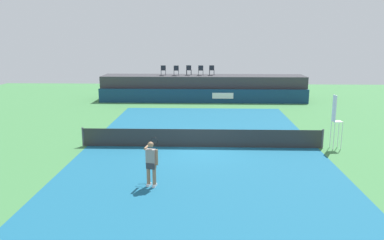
{
  "coord_description": "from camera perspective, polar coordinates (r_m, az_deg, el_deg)",
  "views": [
    {
      "loc": [
        0.14,
        -19.34,
        5.65
      ],
      "look_at": [
        -0.56,
        2.0,
        1.0
      ],
      "focal_mm": 36.2,
      "sensor_mm": 36.0,
      "label": 1
    }
  ],
  "objects": [
    {
      "name": "ground_plane",
      "position": [
        23.04,
        1.48,
        -1.91
      ],
      "size": [
        48.0,
        48.0,
        0.0
      ],
      "primitive_type": "plane",
      "color": "#3D7A42"
    },
    {
      "name": "spectator_platform",
      "position": [
        34.94,
        1.64,
        4.79
      ],
      "size": [
        18.0,
        2.8,
        2.2
      ],
      "primitive_type": "cube",
      "color": "#38383D",
      "rests_on": "ground"
    },
    {
      "name": "spectator_chair_right",
      "position": [
        34.8,
        1.3,
        7.41
      ],
      "size": [
        0.44,
        0.44,
        0.89
      ],
      "color": "#1E232D",
      "rests_on": "spectator_platform"
    },
    {
      "name": "tennis_player",
      "position": [
        14.85,
        -6.02,
        -6.2
      ],
      "size": [
        0.56,
        1.23,
        1.77
      ],
      "color": "white",
      "rests_on": "court_inner"
    },
    {
      "name": "net_post_near",
      "position": [
        21.0,
        -15.77,
        -2.39
      ],
      "size": [
        0.1,
        0.1,
        1.0
      ],
      "primitive_type": "cylinder",
      "color": "#4C4C51",
      "rests_on": "ground"
    },
    {
      "name": "umpire_chair",
      "position": [
        20.83,
        20.38,
        0.26
      ],
      "size": [
        0.48,
        0.48,
        2.76
      ],
      "color": "white",
      "rests_on": "ground"
    },
    {
      "name": "sponsor_wall",
      "position": [
        33.23,
        1.64,
        3.54
      ],
      "size": [
        18.0,
        0.22,
        1.2
      ],
      "color": "navy",
      "rests_on": "ground"
    },
    {
      "name": "spectator_chair_left",
      "position": [
        34.75,
        -2.34,
        7.39
      ],
      "size": [
        0.47,
        0.47,
        0.89
      ],
      "color": "#1E232D",
      "rests_on": "spectator_platform"
    },
    {
      "name": "spectator_chair_center",
      "position": [
        35.0,
        -0.47,
        7.44
      ],
      "size": [
        0.46,
        0.46,
        0.89
      ],
      "color": "#1E232D",
      "rests_on": "spectator_platform"
    },
    {
      "name": "court_inner",
      "position": [
        20.15,
        1.41,
        -4.0
      ],
      "size": [
        12.0,
        22.0,
        0.0
      ],
      "primitive_type": "cube",
      "color": "#16597A",
      "rests_on": "ground"
    },
    {
      "name": "spectator_chair_far_left",
      "position": [
        34.93,
        -4.25,
        7.39
      ],
      "size": [
        0.48,
        0.48,
        0.89
      ],
      "color": "#1E232D",
      "rests_on": "spectator_platform"
    },
    {
      "name": "tennis_net",
      "position": [
        20.02,
        1.42,
        -2.7
      ],
      "size": [
        12.4,
        0.02,
        0.95
      ],
      "primitive_type": "cube",
      "color": "#2D2D2D",
      "rests_on": "ground"
    },
    {
      "name": "tennis_ball",
      "position": [
        20.18,
        3.62,
        -3.89
      ],
      "size": [
        0.07,
        0.07,
        0.07
      ],
      "primitive_type": "sphere",
      "color": "#D8EA33",
      "rests_on": "court_inner"
    },
    {
      "name": "net_post_far",
      "position": [
        20.91,
        18.68,
        -2.63
      ],
      "size": [
        0.1,
        0.1,
        1.0
      ],
      "primitive_type": "cylinder",
      "color": "#4C4C51",
      "rests_on": "ground"
    },
    {
      "name": "spectator_chair_far_right",
      "position": [
        34.97,
        2.93,
        7.42
      ],
      "size": [
        0.47,
        0.47,
        0.89
      ],
      "color": "#1E232D",
      "rests_on": "spectator_platform"
    }
  ]
}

